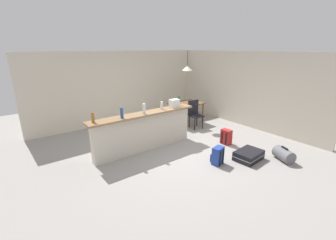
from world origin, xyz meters
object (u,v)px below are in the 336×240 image
object	(u,v)px
bottle_clear	(144,109)
backpack_red	(226,137)
bottle_white	(162,105)
pendant_lamp	(187,68)
grocery_bag	(174,103)
duffel_bag_grey	(284,154)
backpack_blue	(218,156)
dining_chair_near_partition	(195,113)
bottle_blue	(122,113)
bottle_green	(179,101)
bottle_amber	(93,117)
dining_table	(186,105)
suitcase_flat_black	(249,155)

from	to	relation	value
bottle_clear	backpack_red	xyz separation A→B (m)	(2.07, -0.98, -0.94)
bottle_white	bottle_clear	bearing A→B (deg)	-169.27
bottle_white	pendant_lamp	bearing A→B (deg)	27.78
pendant_lamp	bottle_white	bearing A→B (deg)	-152.22
bottle_clear	grocery_bag	world-z (taller)	bottle_clear
bottle_white	duffel_bag_grey	size ratio (longest dim) A/B	0.36
grocery_bag	pendant_lamp	bearing A→B (deg)	35.79
grocery_bag	backpack_blue	bearing A→B (deg)	-91.94
bottle_clear	duffel_bag_grey	bearing A→B (deg)	-46.05
bottle_clear	pendant_lamp	size ratio (longest dim) A/B	0.39
bottle_clear	dining_chair_near_partition	size ratio (longest dim) A/B	0.28
bottle_blue	grocery_bag	bearing A→B (deg)	2.46
backpack_blue	duffel_bag_grey	bearing A→B (deg)	-31.26
bottle_white	grocery_bag	world-z (taller)	grocery_bag
bottle_blue	bottle_green	size ratio (longest dim) A/B	0.95
bottle_amber	bottle_green	bearing A→B (deg)	1.09
bottle_green	grocery_bag	distance (m)	0.25
grocery_bag	dining_chair_near_partition	xyz separation A→B (m)	(1.28, 0.50, -0.61)
bottle_amber	backpack_red	bearing A→B (deg)	-18.09
bottle_blue	dining_table	bearing A→B (deg)	20.04
dining_chair_near_partition	backpack_blue	distance (m)	2.58
bottle_clear	bottle_amber	bearing A→B (deg)	174.98
bottle_green	dining_chair_near_partition	world-z (taller)	bottle_green
dining_table	backpack_blue	distance (m)	3.10
bottle_clear	suitcase_flat_black	world-z (taller)	bottle_clear
grocery_bag	backpack_blue	world-z (taller)	grocery_bag
dining_chair_near_partition	grocery_bag	bearing A→B (deg)	-158.90
backpack_red	duffel_bag_grey	distance (m)	1.52
bottle_green	dining_table	distance (m)	1.57
suitcase_flat_black	backpack_blue	xyz separation A→B (m)	(-0.77, 0.32, 0.09)
bottle_amber	grocery_bag	size ratio (longest dim) A/B	0.90
dining_chair_near_partition	duffel_bag_grey	xyz separation A→B (m)	(0.06, -3.04, -0.36)
backpack_red	pendant_lamp	bearing A→B (deg)	82.83
bottle_amber	bottle_blue	size ratio (longest dim) A/B	0.91
bottle_green	pendant_lamp	distance (m)	1.57
bottle_amber	duffel_bag_grey	xyz separation A→B (m)	(3.63, -2.57, -0.98)
bottle_white	bottle_green	size ratio (longest dim) A/B	0.75
bottle_amber	pendant_lamp	size ratio (longest dim) A/B	0.35
backpack_red	duffel_bag_grey	size ratio (longest dim) A/B	0.75
bottle_blue	grocery_bag	xyz separation A→B (m)	(1.63, 0.07, -0.02)
bottle_blue	suitcase_flat_black	distance (m)	3.21
bottle_blue	dining_table	xyz separation A→B (m)	(3.01, 1.10, -0.49)
suitcase_flat_black	backpack_blue	bearing A→B (deg)	157.65
backpack_red	dining_table	bearing A→B (deg)	80.82
backpack_blue	backpack_red	distance (m)	1.27
bottle_amber	backpack_blue	distance (m)	2.96
dining_chair_near_partition	duffel_bag_grey	world-z (taller)	dining_chair_near_partition
backpack_red	bottle_blue	bearing A→B (deg)	159.75
pendant_lamp	backpack_blue	xyz separation A→B (m)	(-1.35, -2.62, -1.74)
bottle_blue	backpack_blue	world-z (taller)	bottle_blue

